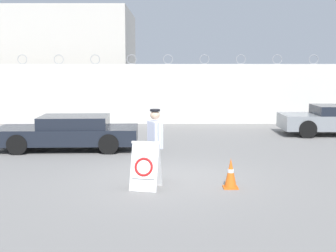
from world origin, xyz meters
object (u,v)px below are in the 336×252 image
parked_car_front_coupe (67,132)px  parked_car_far_side (333,119)px  security_guard (153,141)px  barricade_sign (143,166)px  traffic_cone_near (228,173)px

parked_car_front_coupe → parked_car_far_side: 10.77m
security_guard → parked_car_far_side: (7.19, 7.81, -0.38)m
barricade_sign → security_guard: (0.21, 0.64, 0.46)m
parked_car_front_coupe → security_guard: bearing=122.1°
barricade_sign → traffic_cone_near: bearing=14.2°
barricade_sign → traffic_cone_near: size_ratio=1.57×
barricade_sign → parked_car_far_side: parked_car_far_side is taller
security_guard → parked_car_far_side: 10.62m
traffic_cone_near → parked_car_front_coupe: 6.96m
parked_car_front_coupe → traffic_cone_near: bearing=131.6°
security_guard → parked_car_front_coupe: 5.41m
parked_car_front_coupe → barricade_sign: bearing=116.9°
traffic_cone_near → parked_car_far_side: (5.42, 8.37, 0.28)m
security_guard → traffic_cone_near: 1.98m
parked_car_front_coupe → parked_car_far_side: (10.24, 3.35, 0.04)m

